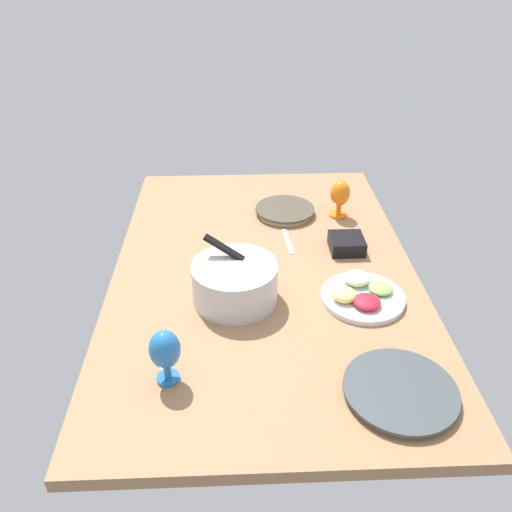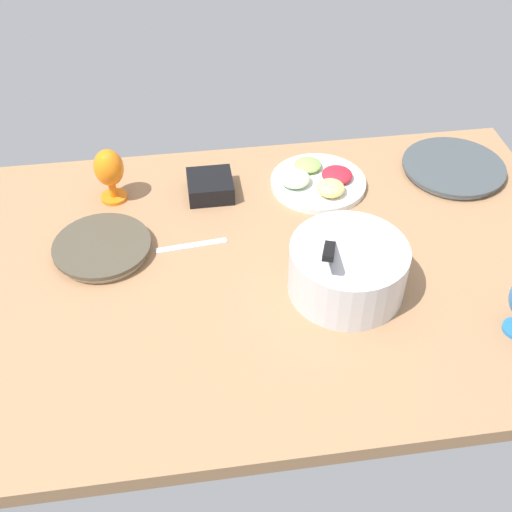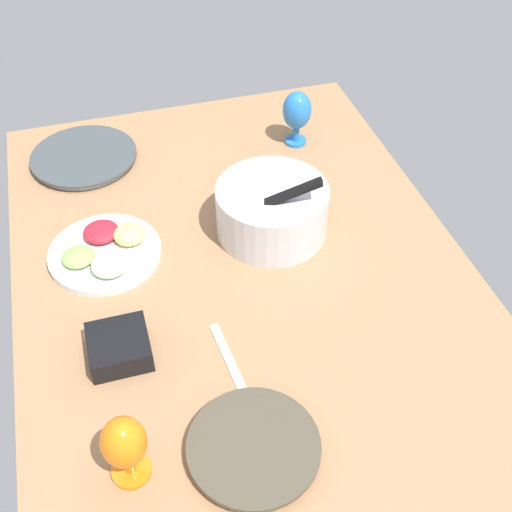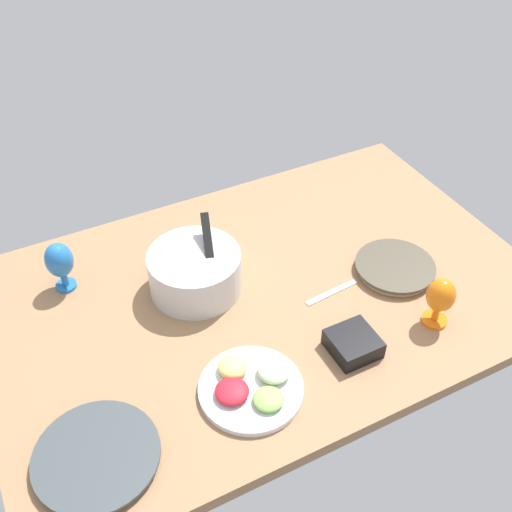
# 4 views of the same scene
# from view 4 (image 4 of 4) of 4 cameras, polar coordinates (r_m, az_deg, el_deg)

# --- Properties ---
(ground_plane) EXTENTS (1.60, 1.04, 0.04)m
(ground_plane) POSITION_cam_4_polar(r_m,az_deg,el_deg) (1.83, 0.66, -3.69)
(ground_plane) COLOR #99704C
(dinner_plate_left) EXTENTS (0.29, 0.29, 0.02)m
(dinner_plate_left) POSITION_cam_4_polar(r_m,az_deg,el_deg) (1.51, -14.55, -17.58)
(dinner_plate_left) COLOR silver
(dinner_plate_left) RESTS_ON ground_plane
(dinner_plate_right) EXTENTS (0.24, 0.24, 0.03)m
(dinner_plate_right) POSITION_cam_4_polar(r_m,az_deg,el_deg) (1.91, 12.74, -1.06)
(dinner_plate_right) COLOR beige
(dinner_plate_right) RESTS_ON ground_plane
(mixing_bowl) EXTENTS (0.27, 0.27, 0.19)m
(mixing_bowl) POSITION_cam_4_polar(r_m,az_deg,el_deg) (1.79, -5.68, -1.34)
(mixing_bowl) COLOR silver
(mixing_bowl) RESTS_ON ground_plane
(fruit_platter) EXTENTS (0.27, 0.27, 0.05)m
(fruit_platter) POSITION_cam_4_polar(r_m,az_deg,el_deg) (1.57, -0.45, -11.89)
(fruit_platter) COLOR silver
(fruit_platter) RESTS_ON ground_plane
(hurricane_glass_blue) EXTENTS (0.08, 0.08, 0.16)m
(hurricane_glass_blue) POSITION_cam_4_polar(r_m,az_deg,el_deg) (1.85, -17.76, -0.50)
(hurricane_glass_blue) COLOR blue
(hurricane_glass_blue) RESTS_ON ground_plane
(hurricane_glass_orange) EXTENTS (0.08, 0.08, 0.15)m
(hurricane_glass_orange) POSITION_cam_4_polar(r_m,az_deg,el_deg) (1.74, 16.72, -3.71)
(hurricane_glass_orange) COLOR orange
(hurricane_glass_orange) RESTS_ON ground_plane
(square_bowl_black) EXTENTS (0.12, 0.12, 0.05)m
(square_bowl_black) POSITION_cam_4_polar(r_m,az_deg,el_deg) (1.66, 9.00, -7.96)
(square_bowl_black) COLOR black
(square_bowl_black) RESTS_ON ground_plane
(fork_by_right_plate) EXTENTS (0.18, 0.03, 0.01)m
(fork_by_right_plate) POSITION_cam_4_polar(r_m,az_deg,el_deg) (1.82, 7.03, -3.33)
(fork_by_right_plate) COLOR silver
(fork_by_right_plate) RESTS_ON ground_plane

